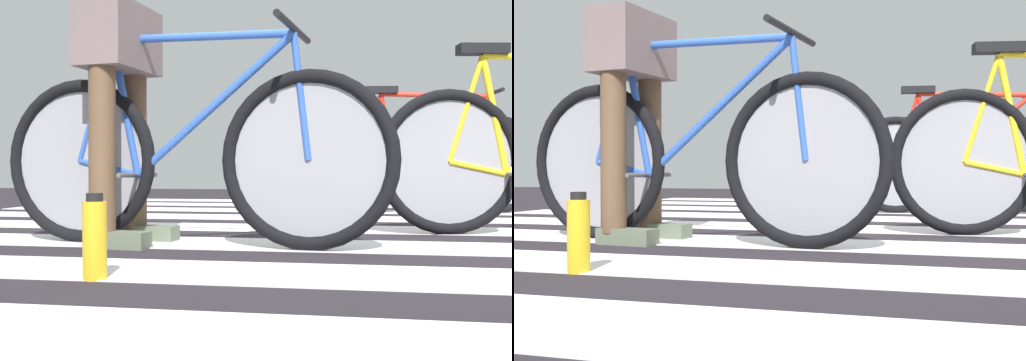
# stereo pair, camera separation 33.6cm
# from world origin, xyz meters

# --- Properties ---
(ground) EXTENTS (18.00, 14.00, 0.02)m
(ground) POSITION_xyz_m (0.00, 0.00, 0.01)
(ground) COLOR black
(crosswalk_markings) EXTENTS (5.45, 6.49, 0.00)m
(crosswalk_markings) POSITION_xyz_m (0.04, 0.16, 0.02)
(crosswalk_markings) COLOR silver
(crosswalk_markings) RESTS_ON ground
(bicycle_1_of_3) EXTENTS (1.73, 0.52, 0.93)m
(bicycle_1_of_3) POSITION_xyz_m (-0.47, -0.71, 0.41)
(bicycle_1_of_3) COLOR black
(bicycle_1_of_3) RESTS_ON ground
(cyclist_1_of_3) EXTENTS (0.35, 0.43, 1.02)m
(cyclist_1_of_3) POSITION_xyz_m (-0.78, -0.67, 0.68)
(cyclist_1_of_3) COLOR brown
(cyclist_1_of_3) RESTS_ON ground
(bicycle_3_of_3) EXTENTS (1.73, 0.53, 0.93)m
(bicycle_3_of_3) POSITION_xyz_m (0.69, 1.59, 0.41)
(bicycle_3_of_3) COLOR black
(bicycle_3_of_3) RESTS_ON ground
(water_bottle) EXTENTS (0.07, 0.07, 0.25)m
(water_bottle) POSITION_xyz_m (-0.51, -1.54, 0.14)
(water_bottle) COLOR gold
(water_bottle) RESTS_ON ground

